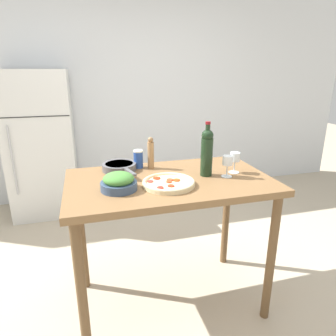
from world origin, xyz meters
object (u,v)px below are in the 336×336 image
(refrigerator, at_px, (41,145))
(pepper_mill, at_px, (151,153))
(salt_canister, at_px, (138,159))
(salad_bowl, at_px, (119,182))
(wine_glass_far, at_px, (235,158))
(homemade_pizza, at_px, (169,183))
(cast_iron_skillet, at_px, (119,167))
(wine_bottle, at_px, (207,151))
(wine_glass_near, at_px, (227,162))

(refrigerator, bearing_deg, pepper_mill, -59.71)
(pepper_mill, height_order, salt_canister, pepper_mill)
(salad_bowl, xyz_separation_m, salt_canister, (0.18, 0.38, 0.02))
(wine_glass_far, relative_size, salt_canister, 1.09)
(homemade_pizza, xyz_separation_m, cast_iron_skillet, (-0.25, 0.37, 0.01))
(refrigerator, bearing_deg, wine_glass_far, -51.67)
(cast_iron_skillet, bearing_deg, wine_glass_far, -19.26)
(pepper_mill, bearing_deg, cast_iron_skillet, 177.01)
(pepper_mill, bearing_deg, refrigerator, 120.29)
(wine_glass_far, bearing_deg, homemade_pizza, -167.39)
(wine_glass_far, bearing_deg, refrigerator, 128.33)
(wine_bottle, height_order, cast_iron_skillet, wine_bottle)
(wine_glass_near, distance_m, homemade_pizza, 0.42)
(salt_canister, height_order, cast_iron_skillet, salt_canister)
(wine_glass_near, relative_size, salad_bowl, 0.67)
(refrigerator, bearing_deg, wine_bottle, -55.84)
(wine_bottle, height_order, homemade_pizza, wine_bottle)
(wine_bottle, bearing_deg, pepper_mill, 142.01)
(refrigerator, relative_size, wine_bottle, 4.56)
(wine_bottle, height_order, wine_glass_near, wine_bottle)
(wine_glass_near, bearing_deg, wine_bottle, 152.82)
(cast_iron_skillet, bearing_deg, wine_bottle, -25.70)
(refrigerator, xyz_separation_m, salad_bowl, (0.65, -1.91, 0.19))
(wine_bottle, distance_m, pepper_mill, 0.40)
(pepper_mill, relative_size, homemade_pizza, 0.71)
(refrigerator, distance_m, wine_glass_far, 2.32)
(salad_bowl, xyz_separation_m, cast_iron_skillet, (0.05, 0.36, -0.02))
(wine_glass_far, bearing_deg, cast_iron_skillet, 160.74)
(refrigerator, xyz_separation_m, wine_glass_far, (1.43, -1.81, 0.24))
(homemade_pizza, xyz_separation_m, salt_canister, (-0.11, 0.39, 0.05))
(pepper_mill, height_order, cast_iron_skillet, pepper_mill)
(refrigerator, bearing_deg, wine_glass_near, -54.25)
(wine_glass_near, xyz_separation_m, salt_canister, (-0.52, 0.34, -0.04))
(wine_glass_near, height_order, pepper_mill, pepper_mill)
(wine_glass_near, height_order, cast_iron_skillet, wine_glass_near)
(salt_canister, xyz_separation_m, cast_iron_skillet, (-0.14, -0.02, -0.04))
(salad_bowl, relative_size, salt_canister, 1.64)
(refrigerator, bearing_deg, cast_iron_skillet, -65.92)
(refrigerator, xyz_separation_m, pepper_mill, (0.91, -1.57, 0.25))
(wine_glass_near, relative_size, salt_canister, 1.09)
(refrigerator, xyz_separation_m, homemade_pizza, (0.94, -1.92, 0.15))
(refrigerator, distance_m, homemade_pizza, 2.15)
(pepper_mill, height_order, homemade_pizza, pepper_mill)
(homemade_pizza, bearing_deg, salt_canister, 106.07)
(pepper_mill, xyz_separation_m, salad_bowl, (-0.27, -0.34, -0.06))
(pepper_mill, bearing_deg, salad_bowl, -127.61)
(wine_bottle, bearing_deg, salad_bowl, -170.39)
(pepper_mill, bearing_deg, salt_canister, 158.56)
(pepper_mill, distance_m, homemade_pizza, 0.37)
(salad_bowl, bearing_deg, wine_bottle, 9.61)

